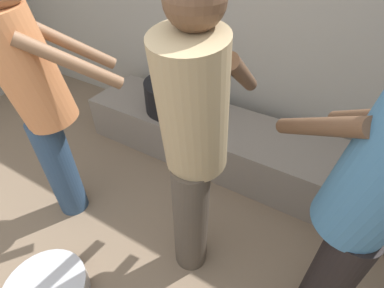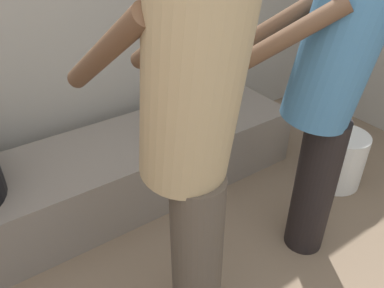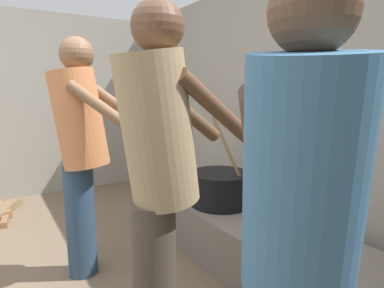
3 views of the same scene
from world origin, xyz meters
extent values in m
cube|color=slate|center=(0.30, 1.74, 0.19)|extent=(2.75, 0.60, 0.39)
cylinder|color=black|center=(1.17, 0.83, 0.38)|extent=(0.20, 0.20, 0.77)
cylinder|color=teal|center=(1.15, 0.86, 1.08)|extent=(0.48, 0.48, 0.66)
cylinder|color=brown|center=(1.09, 1.12, 1.14)|extent=(0.38, 0.39, 0.36)
cylinder|color=brown|center=(0.89, 0.93, 1.14)|extent=(0.38, 0.39, 0.36)
cylinder|color=#4C4238|center=(0.42, 0.78, 0.40)|extent=(0.20, 0.20, 0.80)
cylinder|color=tan|center=(0.42, 0.81, 1.13)|extent=(0.35, 0.42, 0.69)
cylinder|color=brown|center=(0.52, 1.07, 1.20)|extent=(0.13, 0.49, 0.37)
cylinder|color=brown|center=(0.25, 1.04, 1.20)|extent=(0.13, 0.49, 0.37)
cylinder|color=silver|center=(1.75, 1.07, 0.18)|extent=(0.31, 0.31, 0.36)
camera|label=1|loc=(0.94, -0.07, 1.80)|focal=27.17mm
camera|label=2|loc=(-0.16, -0.02, 1.60)|focal=35.62mm
camera|label=3|loc=(1.67, 0.20, 1.30)|focal=30.43mm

